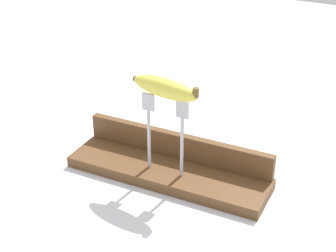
{
  "coord_description": "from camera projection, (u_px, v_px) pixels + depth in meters",
  "views": [
    {
      "loc": [
        0.41,
        -0.84,
        0.63
      ],
      "look_at": [
        0.0,
        0.0,
        0.12
      ],
      "focal_mm": 56.6,
      "sensor_mm": 36.0,
      "label": 1
    }
  ],
  "objects": [
    {
      "name": "banana_raised_center",
      "position": [
        165.0,
        88.0,
        1.01
      ],
      "size": [
        0.15,
        0.06,
        0.04
      ],
      "color": "#DBD147",
      "rests_on": "fork_stand_center"
    },
    {
      "name": "wooden_board",
      "position": [
        168.0,
        173.0,
        1.11
      ],
      "size": [
        0.43,
        0.12,
        0.02
      ],
      "primitive_type": "cube",
      "color": "brown",
      "rests_on": "ground"
    },
    {
      "name": "ground_plane",
      "position": [
        168.0,
        177.0,
        1.12
      ],
      "size": [
        3.0,
        3.0,
        0.0
      ],
      "primitive_type": "plane",
      "color": "silver"
    },
    {
      "name": "fork_stand_center",
      "position": [
        165.0,
        128.0,
        1.05
      ],
      "size": [
        0.1,
        0.01,
        0.17
      ],
      "color": "#B2B2B7",
      "rests_on": "wooden_board"
    },
    {
      "name": "fork_fallen_near",
      "position": [
        271.0,
        181.0,
        1.1
      ],
      "size": [
        0.03,
        0.17,
        0.01
      ],
      "color": "#B2B2B7",
      "rests_on": "ground"
    },
    {
      "name": "board_backstop",
      "position": [
        178.0,
        145.0,
        1.13
      ],
      "size": [
        0.42,
        0.02,
        0.06
      ],
      "primitive_type": "cube",
      "color": "brown",
      "rests_on": "wooden_board"
    }
  ]
}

